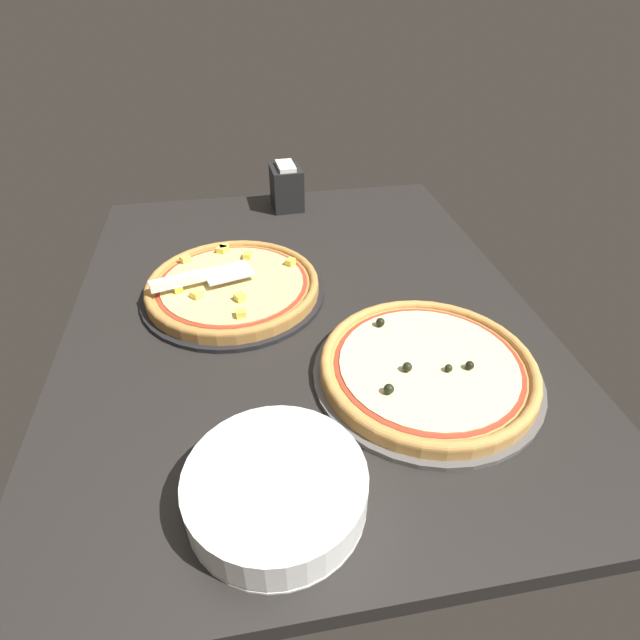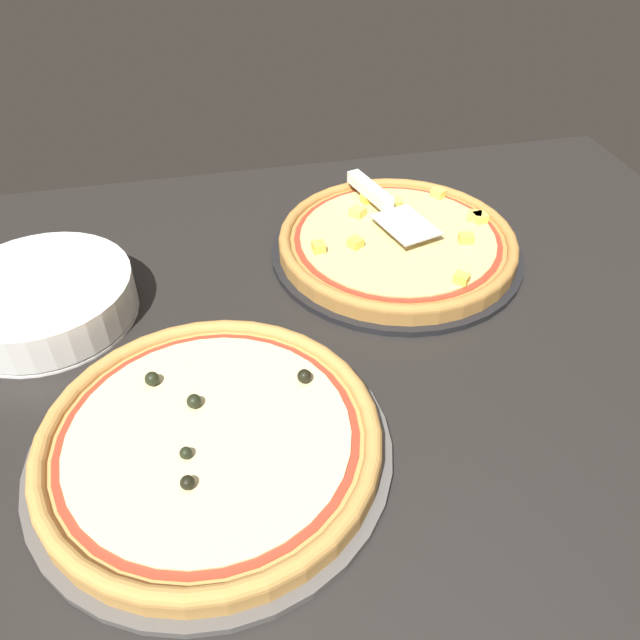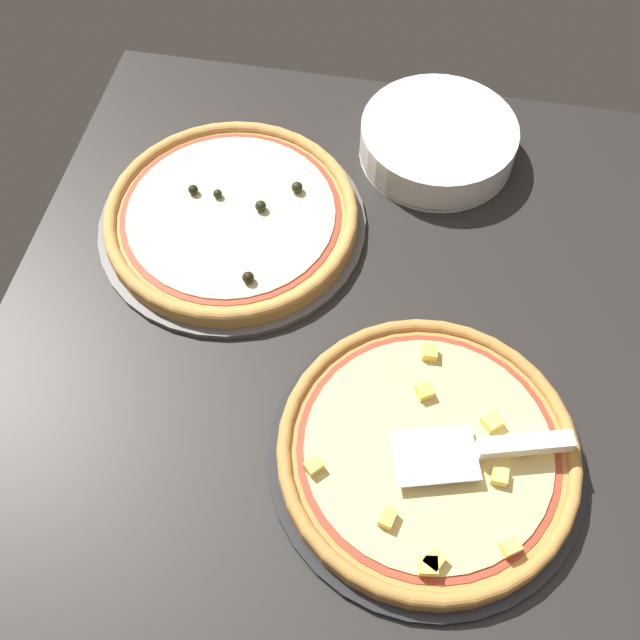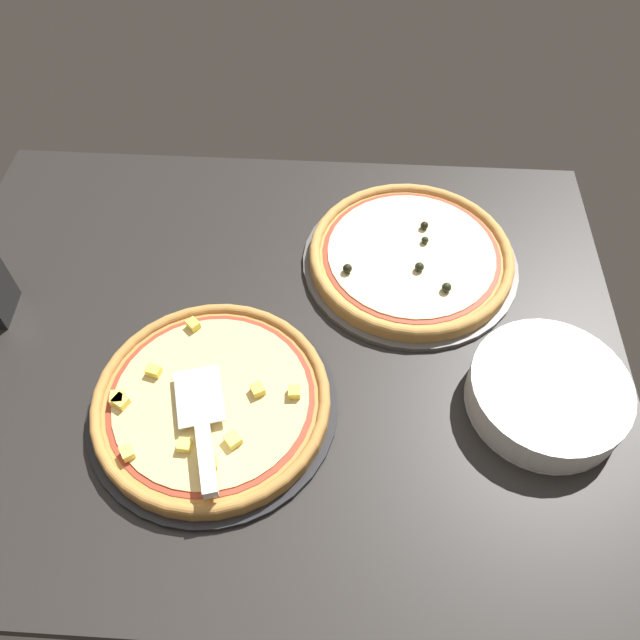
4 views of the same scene
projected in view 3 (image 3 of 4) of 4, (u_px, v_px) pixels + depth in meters
The scene contains 7 objects.
ground_plane at pixel (325, 396), 104.25cm from camera, with size 126.61×99.27×3.60cm, color black.
pizza_pan_front at pixel (426, 457), 97.01cm from camera, with size 41.11×41.11×1.00cm, color black.
pizza_front at pixel (428, 451), 95.15cm from camera, with size 38.64×38.64×4.03cm.
pizza_pan_back at pixel (233, 224), 117.60cm from camera, with size 41.91×41.91×1.00cm, color #565451.
pizza_back at pixel (231, 215), 115.84cm from camera, with size 39.39×39.39×4.19cm.
serving_spatula at pixel (502, 447), 92.06cm from camera, with size 10.72×22.80×2.00cm.
plate_stack at pixel (438, 141), 123.50cm from camera, with size 25.67×25.67×6.30cm.
Camera 3 is at (-45.69, -7.68, 92.19)cm, focal length 42.00 mm.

